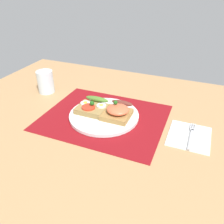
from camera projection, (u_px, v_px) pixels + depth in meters
The scene contains 8 objects.
ground_plane at pixel (104, 121), 81.56cm from camera, with size 120.00×90.00×3.20cm, color tan.
placemat at pixel (104, 117), 80.66cm from camera, with size 41.67×34.11×0.30cm, color maroon.
plate at pixel (104, 115), 80.28cm from camera, with size 24.19×24.19×1.15cm, color white.
sandwich_egg_tomato at pixel (92, 107), 81.18cm from camera, with size 10.14×9.78×4.14cm.
sandwich_salmon at pixel (118, 111), 77.84cm from camera, with size 9.23×10.60×5.62cm.
napkin at pixel (189, 136), 71.09cm from camera, with size 12.53×14.36×0.60cm, color white.
fork at pixel (191, 135), 70.84cm from camera, with size 1.62×14.13×0.32cm.
drinking_glass at pixel (46, 82), 95.90cm from camera, with size 6.67×6.67×9.27cm, color silver.
Camera 1 is at (28.54, -61.93, 43.36)cm, focal length 36.92 mm.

